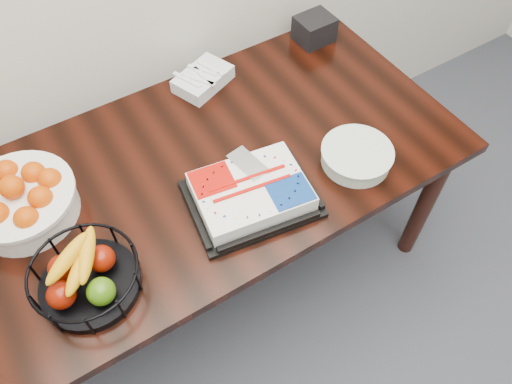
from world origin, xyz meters
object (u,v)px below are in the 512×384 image
cake_tray (251,193)px  plate_stack (356,156)px  napkin_box (314,29)px  table (203,181)px  fruit_basket (86,276)px  tangerine_bowl (18,196)px

cake_tray → plate_stack: 0.39m
cake_tray → napkin_box: napkin_box is taller
table → plate_stack: bearing=-30.2°
table → cake_tray: bearing=-72.1°
table → plate_stack: plate_stack is taller
table → napkin_box: size_ratio=12.36×
fruit_basket → plate_stack: bearing=-2.2°
table → napkin_box: bearing=25.9°
napkin_box → cake_tray: bearing=-139.3°
table → cake_tray: (0.07, -0.21, 0.12)m
tangerine_bowl → fruit_basket: tangerine_bowl is taller
cake_tray → fruit_basket: size_ratio=1.45×
plate_stack → fruit_basket: bearing=177.8°
table → plate_stack: size_ratio=7.43×
table → fruit_basket: (-0.47, -0.23, 0.15)m
table → tangerine_bowl: bearing=168.1°
table → fruit_basket: 0.55m
plate_stack → napkin_box: size_ratio=1.66×
tangerine_bowl → fruit_basket: size_ratio=1.14×
tangerine_bowl → plate_stack: (1.00, -0.38, -0.06)m
napkin_box → fruit_basket: bearing=-154.2°
table → tangerine_bowl: 0.59m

